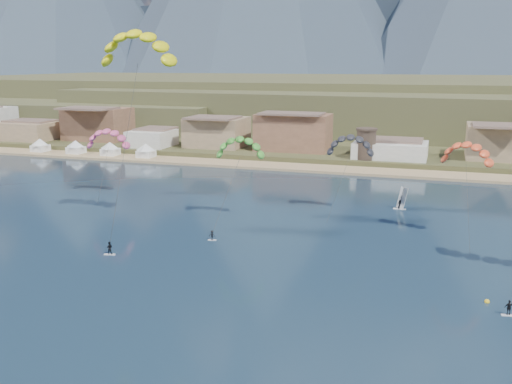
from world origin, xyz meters
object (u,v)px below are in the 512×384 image
at_px(kitesurfer_yellow, 137,43).
at_px(kitesurfer_green, 240,145).
at_px(buoy, 487,302).
at_px(windsurfer, 401,202).
at_px(watchtower, 366,144).

relative_size(kitesurfer_yellow, kitesurfer_green, 1.91).
relative_size(kitesurfer_yellow, buoy, 56.23).
bearing_deg(windsurfer, watchtower, 105.79).
relative_size(kitesurfer_yellow, windsurfer, 7.93).
bearing_deg(watchtower, kitesurfer_green, -102.34).
relative_size(kitesurfer_green, buoy, 29.42).
height_order(watchtower, kitesurfer_yellow, kitesurfer_yellow).
height_order(windsurfer, buoy, windsurfer).
xyz_separation_m(watchtower, kitesurfer_yellow, (-27.09, -74.96, 24.72)).
xyz_separation_m(kitesurfer_yellow, kitesurfer_green, (13.16, 11.28, -17.07)).
bearing_deg(kitesurfer_yellow, watchtower, 70.13).
bearing_deg(kitesurfer_green, windsurfer, 33.99).
bearing_deg(kitesurfer_green, watchtower, 77.66).
bearing_deg(kitesurfer_yellow, buoy, -14.47).
xyz_separation_m(kitesurfer_yellow, windsurfer, (39.98, 29.37, -29.70)).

